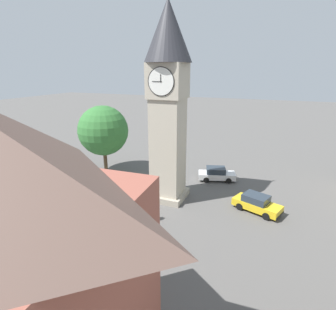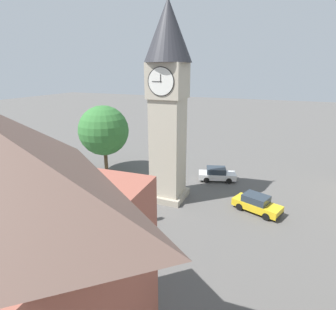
{
  "view_description": "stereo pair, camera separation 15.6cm",
  "coord_description": "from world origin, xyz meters",
  "px_view_note": "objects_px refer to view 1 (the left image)",
  "views": [
    {
      "loc": [
        -9.0,
        22.11,
        12.0
      ],
      "look_at": [
        0.0,
        0.0,
        4.39
      ],
      "focal_mm": 28.54,
      "sensor_mm": 36.0,
      "label": 1
    },
    {
      "loc": [
        -9.14,
        22.05,
        12.0
      ],
      "look_at": [
        0.0,
        0.0,
        4.39
      ],
      "focal_mm": 28.54,
      "sensor_mm": 36.0,
      "label": 2
    }
  ],
  "objects_px": {
    "clock_tower": "(168,90)",
    "tree": "(103,131)",
    "car_white_side": "(56,206)",
    "car_red_corner": "(257,203)",
    "car_blue_kerb": "(93,228)",
    "pedestrian": "(151,210)",
    "car_silver_kerb": "(217,174)"
  },
  "relations": [
    {
      "from": "car_red_corner",
      "to": "tree",
      "type": "xyz_separation_m",
      "value": [
        18.05,
        -3.19,
        4.4
      ]
    },
    {
      "from": "car_blue_kerb",
      "to": "pedestrian",
      "type": "bearing_deg",
      "value": -130.03
    },
    {
      "from": "clock_tower",
      "to": "car_white_side",
      "type": "height_order",
      "value": "clock_tower"
    },
    {
      "from": "car_white_side",
      "to": "tree",
      "type": "distance_m",
      "value": 11.34
    },
    {
      "from": "clock_tower",
      "to": "car_blue_kerb",
      "type": "relative_size",
      "value": 4.0
    },
    {
      "from": "car_silver_kerb",
      "to": "car_red_corner",
      "type": "relative_size",
      "value": 1.0
    },
    {
      "from": "car_silver_kerb",
      "to": "car_red_corner",
      "type": "bearing_deg",
      "value": 130.58
    },
    {
      "from": "car_red_corner",
      "to": "pedestrian",
      "type": "distance_m",
      "value": 9.43
    },
    {
      "from": "car_red_corner",
      "to": "car_white_side",
      "type": "bearing_deg",
      "value": 23.74
    },
    {
      "from": "clock_tower",
      "to": "car_red_corner",
      "type": "relative_size",
      "value": 3.99
    },
    {
      "from": "car_silver_kerb",
      "to": "tree",
      "type": "height_order",
      "value": "tree"
    },
    {
      "from": "clock_tower",
      "to": "tree",
      "type": "xyz_separation_m",
      "value": [
        9.75,
        -3.64,
        -5.19
      ]
    },
    {
      "from": "clock_tower",
      "to": "car_red_corner",
      "type": "xyz_separation_m",
      "value": [
        -8.29,
        -0.44,
        -9.59
      ]
    },
    {
      "from": "car_silver_kerb",
      "to": "tree",
      "type": "bearing_deg",
      "value": 10.31
    },
    {
      "from": "car_red_corner",
      "to": "car_white_side",
      "type": "relative_size",
      "value": 1.0
    },
    {
      "from": "car_red_corner",
      "to": "car_white_side",
      "type": "xyz_separation_m",
      "value": [
        16.06,
        7.06,
        0.0
      ]
    },
    {
      "from": "clock_tower",
      "to": "car_white_side",
      "type": "distance_m",
      "value": 14.0
    },
    {
      "from": "car_white_side",
      "to": "car_red_corner",
      "type": "bearing_deg",
      "value": -156.26
    },
    {
      "from": "car_blue_kerb",
      "to": "car_white_side",
      "type": "xyz_separation_m",
      "value": [
        5.01,
        -1.53,
        0.0
      ]
    },
    {
      "from": "tree",
      "to": "car_white_side",
      "type": "bearing_deg",
      "value": 100.97
    },
    {
      "from": "car_red_corner",
      "to": "tree",
      "type": "bearing_deg",
      "value": -10.03
    },
    {
      "from": "car_blue_kerb",
      "to": "car_silver_kerb",
      "type": "distance_m",
      "value": 15.52
    },
    {
      "from": "car_blue_kerb",
      "to": "car_white_side",
      "type": "height_order",
      "value": "same"
    },
    {
      "from": "pedestrian",
      "to": "car_red_corner",
      "type": "bearing_deg",
      "value": -148.18
    },
    {
      "from": "clock_tower",
      "to": "car_white_side",
      "type": "xyz_separation_m",
      "value": [
        7.77,
        6.62,
        -9.59
      ]
    },
    {
      "from": "car_red_corner",
      "to": "tree",
      "type": "height_order",
      "value": "tree"
    },
    {
      "from": "pedestrian",
      "to": "clock_tower",
      "type": "bearing_deg",
      "value": -86.36
    },
    {
      "from": "pedestrian",
      "to": "car_blue_kerb",
      "type": "bearing_deg",
      "value": 49.97
    },
    {
      "from": "pedestrian",
      "to": "car_white_side",
      "type": "bearing_deg",
      "value": 14.59
    },
    {
      "from": "car_white_side",
      "to": "car_silver_kerb",
      "type": "bearing_deg",
      "value": -131.64
    },
    {
      "from": "car_blue_kerb",
      "to": "pedestrian",
      "type": "distance_m",
      "value": 4.75
    },
    {
      "from": "car_blue_kerb",
      "to": "car_red_corner",
      "type": "bearing_deg",
      "value": -142.13
    }
  ]
}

